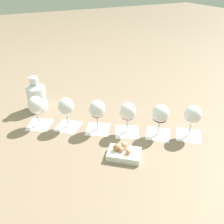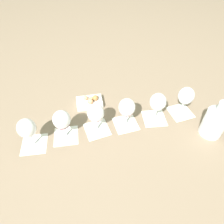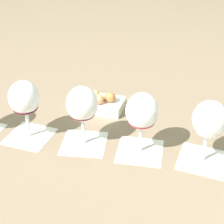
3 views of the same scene
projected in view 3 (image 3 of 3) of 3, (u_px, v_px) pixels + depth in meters
ground_plane at (112, 148)px, 0.88m from camera, size 8.00×8.00×0.00m
tasting_card_1 at (203, 160)px, 0.83m from camera, size 0.16×0.16×0.00m
tasting_card_2 at (140, 151)px, 0.87m from camera, size 0.16×0.16×0.00m
tasting_card_3 at (84, 143)px, 0.89m from camera, size 0.15×0.15×0.00m
tasting_card_4 at (30, 136)px, 0.92m from camera, size 0.16×0.16×0.00m
wine_glass_1 at (209, 122)px, 0.78m from camera, size 0.08×0.08×0.16m
wine_glass_2 at (142, 114)px, 0.81m from camera, size 0.08×0.08×0.16m
wine_glass_3 at (82, 107)px, 0.84m from camera, size 0.08×0.08×0.16m
wine_glass_4 at (24, 101)px, 0.87m from camera, size 0.08×0.08×0.16m
snack_dish at (101, 103)px, 1.04m from camera, size 0.16×0.16×0.06m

